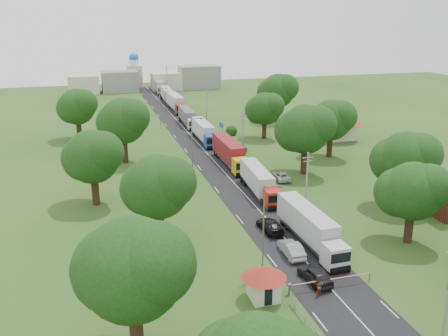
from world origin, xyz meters
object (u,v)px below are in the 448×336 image
object	(u,v)px
boom_barrier	(318,282)
info_sign	(221,128)
car_lane_front	(315,275)
truck_0	(310,227)
guard_booth	(264,279)
pedestrian_near	(319,289)
car_lane_mid	(292,249)

from	to	relation	value
boom_barrier	info_sign	world-z (taller)	info_sign
boom_barrier	car_lane_front	xyz separation A→B (m)	(0.36, 1.50, -0.07)
car_lane_front	truck_0	bearing A→B (deg)	-117.25
info_sign	car_lane_front	xyz separation A→B (m)	(-6.20, -58.50, -2.18)
guard_booth	info_sign	bearing A→B (deg)	78.32
truck_0	pedestrian_near	bearing A→B (deg)	-110.64
guard_booth	truck_0	xyz separation A→B (m)	(9.50, 9.86, 0.04)
guard_booth	info_sign	size ratio (longest dim) A/B	1.07
truck_0	car_lane_mid	world-z (taller)	truck_0
car_lane_mid	pedestrian_near	world-z (taller)	pedestrian_near
truck_0	guard_booth	bearing A→B (deg)	-133.93
boom_barrier	car_lane_front	bearing A→B (deg)	76.59
car_lane_mid	boom_barrier	bearing A→B (deg)	89.05
boom_barrier	car_lane_front	distance (m)	1.54
boom_barrier	pedestrian_near	world-z (taller)	pedestrian_near
pedestrian_near	info_sign	bearing A→B (deg)	68.16
car_lane_front	car_lane_mid	xyz separation A→B (m)	(0.00, 6.10, -0.01)
car_lane_mid	pedestrian_near	bearing A→B (deg)	86.25
info_sign	car_lane_mid	size ratio (longest dim) A/B	0.83
guard_booth	pedestrian_near	xyz separation A→B (m)	(5.36, -1.13, -1.32)
truck_0	car_lane_mid	size ratio (longest dim) A/B	3.03
pedestrian_near	truck_0	bearing A→B (deg)	54.09
boom_barrier	truck_0	bearing A→B (deg)	69.65
boom_barrier	info_sign	distance (m)	60.39
pedestrian_near	car_lane_front	bearing A→B (deg)	57.03
boom_barrier	info_sign	bearing A→B (deg)	83.76
car_lane_mid	car_lane_front	bearing A→B (deg)	91.74
boom_barrier	guard_booth	bearing A→B (deg)	-179.99
car_lane_front	car_lane_mid	world-z (taller)	car_lane_front
info_sign	truck_0	bearing A→B (deg)	-93.31
guard_booth	car_lane_mid	xyz separation A→B (m)	(6.20, 7.60, -1.35)
truck_0	boom_barrier	bearing A→B (deg)	-110.35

